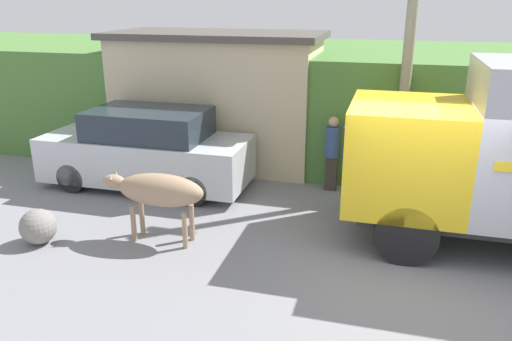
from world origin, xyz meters
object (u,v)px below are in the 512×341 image
object	(u,v)px
brown_cow	(158,191)
parked_suv	(147,150)
utility_pole	(409,45)
pedestrian_on_hill	(332,150)
roadside_rock	(38,227)

from	to	relation	value
brown_cow	parked_suv	size ratio (longest dim) A/B	0.41
brown_cow	utility_pole	size ratio (longest dim) A/B	0.31
brown_cow	pedestrian_on_hill	size ratio (longest dim) A/B	1.13
brown_cow	pedestrian_on_hill	bearing A→B (deg)	43.05
pedestrian_on_hill	roadside_rock	size ratio (longest dim) A/B	2.66
pedestrian_on_hill	utility_pole	bearing A→B (deg)	-174.99
parked_suv	utility_pole	distance (m)	6.04
parked_suv	pedestrian_on_hill	distance (m)	4.16
parked_suv	pedestrian_on_hill	world-z (taller)	parked_suv
parked_suv	roadside_rock	xyz separation A→B (m)	(-0.57, -3.08, -0.54)
parked_suv	brown_cow	bearing A→B (deg)	-62.83
utility_pole	roadside_rock	distance (m)	7.84
pedestrian_on_hill	utility_pole	world-z (taller)	utility_pole
brown_cow	roadside_rock	distance (m)	2.23
brown_cow	roadside_rock	size ratio (longest dim) A/B	3.00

